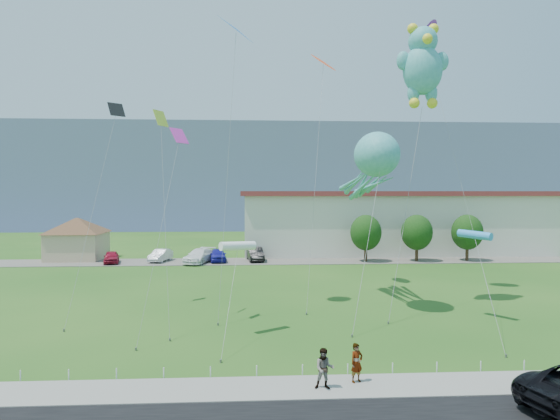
% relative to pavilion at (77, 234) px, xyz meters
% --- Properties ---
extents(ground, '(160.00, 160.00, 0.00)m').
position_rel_pavilion_xyz_m(ground, '(24.00, -38.00, -3.02)').
color(ground, '#205217').
rests_on(ground, ground).
extents(sidewalk, '(80.00, 2.50, 0.10)m').
position_rel_pavilion_xyz_m(sidewalk, '(24.00, -40.75, -2.97)').
color(sidewalk, gray).
rests_on(sidewalk, ground).
extents(parking_strip, '(70.00, 6.00, 0.06)m').
position_rel_pavilion_xyz_m(parking_strip, '(24.00, -3.00, -2.99)').
color(parking_strip, '#59544C').
rests_on(parking_strip, ground).
extents(hill_ridge, '(160.00, 50.00, 25.00)m').
position_rel_pavilion_xyz_m(hill_ridge, '(24.00, 82.00, 9.48)').
color(hill_ridge, slate).
rests_on(hill_ridge, ground).
extents(pavilion, '(9.20, 9.20, 5.00)m').
position_rel_pavilion_xyz_m(pavilion, '(0.00, 0.00, 0.00)').
color(pavilion, tan).
rests_on(pavilion, ground).
extents(warehouse, '(61.00, 15.00, 8.20)m').
position_rel_pavilion_xyz_m(warehouse, '(50.00, 6.00, 1.10)').
color(warehouse, beige).
rests_on(warehouse, ground).
extents(rope_fence, '(26.05, 0.05, 0.50)m').
position_rel_pavilion_xyz_m(rope_fence, '(24.00, -39.30, -2.77)').
color(rope_fence, white).
rests_on(rope_fence, ground).
extents(tree_near, '(3.60, 3.60, 5.47)m').
position_rel_pavilion_xyz_m(tree_near, '(34.00, -4.00, 0.36)').
color(tree_near, '#3F2B19').
rests_on(tree_near, ground).
extents(tree_mid, '(3.60, 3.60, 5.47)m').
position_rel_pavilion_xyz_m(tree_mid, '(40.00, -4.00, 0.36)').
color(tree_mid, '#3F2B19').
rests_on(tree_mid, ground).
extents(tree_far, '(3.60, 3.60, 5.47)m').
position_rel_pavilion_xyz_m(tree_far, '(46.00, -4.00, 0.36)').
color(tree_far, '#3F2B19').
rests_on(tree_far, ground).
extents(pedestrian_left, '(0.70, 0.61, 1.63)m').
position_rel_pavilion_xyz_m(pedestrian_left, '(25.16, -40.38, -2.11)').
color(pedestrian_left, gray).
rests_on(pedestrian_left, sidewalk).
extents(pedestrian_right, '(0.85, 0.69, 1.64)m').
position_rel_pavilion_xyz_m(pedestrian_right, '(23.71, -41.01, -2.10)').
color(pedestrian_right, gray).
rests_on(pedestrian_right, sidewalk).
extents(parked_car_red, '(2.45, 4.25, 1.36)m').
position_rel_pavilion_xyz_m(parked_car_red, '(5.00, -3.70, -2.28)').
color(parked_car_red, maroon).
rests_on(parked_car_red, parking_strip).
extents(parked_car_silver, '(2.38, 4.47, 1.40)m').
position_rel_pavilion_xyz_m(parked_car_silver, '(10.28, -2.58, -2.26)').
color(parked_car_silver, silver).
rests_on(parked_car_silver, parking_strip).
extents(parked_car_white, '(3.79, 5.83, 1.57)m').
position_rel_pavilion_xyz_m(parked_car_white, '(14.88, -3.96, -2.18)').
color(parked_car_white, white).
rests_on(parked_car_white, parking_strip).
extents(parked_car_blue, '(2.21, 4.56, 1.50)m').
position_rel_pavilion_xyz_m(parked_car_blue, '(16.94, -3.07, -2.21)').
color(parked_car_blue, '#1E1C9C').
rests_on(parked_car_blue, parking_strip).
extents(parked_car_black, '(2.20, 4.91, 1.56)m').
position_rel_pavilion_xyz_m(parked_car_black, '(21.23, -2.65, -2.18)').
color(parked_car_black, black).
rests_on(parked_car_black, parking_strip).
extents(octopus_kite, '(4.40, 12.84, 12.08)m').
position_rel_pavilion_xyz_m(octopus_kite, '(29.19, -26.50, 6.83)').
color(octopus_kite, teal).
rests_on(octopus_kite, ground).
extents(teddy_bear_kite, '(5.69, 6.39, 19.92)m').
position_rel_pavilion_xyz_m(teddy_bear_kite, '(32.89, -25.89, 14.08)').
color(teddy_bear_kite, teal).
rests_on(teddy_bear_kite, ground).
extents(small_kite_yellow, '(2.02, 5.95, 13.17)m').
position_rel_pavilion_xyz_m(small_kite_yellow, '(15.21, -29.17, 8.18)').
color(small_kite_yellow, '#C1D632').
rests_on(small_kite_yellow, ground).
extents(small_kite_cyan, '(1.93, 8.28, 5.81)m').
position_rel_pavilion_xyz_m(small_kite_cyan, '(34.75, -30.41, 2.31)').
color(small_kite_cyan, '#349AEA').
rests_on(small_kite_cyan, ground).
extents(small_kite_white, '(0.99, 6.05, 5.44)m').
position_rel_pavilion_xyz_m(small_kite_white, '(20.01, -32.56, 1.94)').
color(small_kite_white, white).
rests_on(small_kite_white, ground).
extents(small_kite_black, '(2.07, 7.36, 14.28)m').
position_rel_pavilion_xyz_m(small_kite_black, '(11.17, -25.79, 9.05)').
color(small_kite_black, black).
rests_on(small_kite_black, ground).
extents(small_kite_pink, '(2.21, 5.95, 11.90)m').
position_rel_pavilion_xyz_m(small_kite_pink, '(16.25, -30.67, 7.13)').
color(small_kite_pink, '#EC34B7').
rests_on(small_kite_pink, ground).
extents(small_kite_purple, '(2.78, 8.98, 20.88)m').
position_rel_pavilion_xyz_m(small_kite_purple, '(34.71, -21.62, 16.61)').
color(small_kite_purple, '#B334D3').
rests_on(small_kite_purple, ground).
extents(small_kite_blue, '(1.97, 5.32, 19.86)m').
position_rel_pavilion_xyz_m(small_kite_blue, '(19.74, -26.27, 15.67)').
color(small_kite_blue, blue).
rests_on(small_kite_blue, ground).
extents(small_kite_orange, '(3.47, 10.65, 19.72)m').
position_rel_pavilion_xyz_m(small_kite_orange, '(26.82, -18.83, 15.49)').
color(small_kite_orange, '#F04A1A').
rests_on(small_kite_orange, ground).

